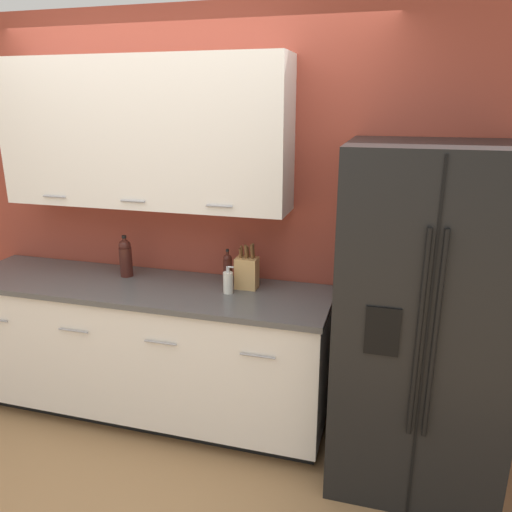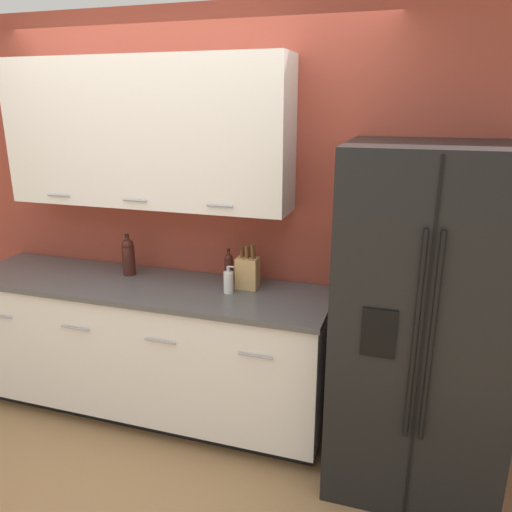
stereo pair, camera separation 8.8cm
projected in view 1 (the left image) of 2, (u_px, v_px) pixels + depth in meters
name	position (u px, v px, depth m)	size (l,w,h in m)	color
wall_back	(178.00, 195.00, 3.24)	(10.00, 0.39, 2.60)	#993D2D
counter_unit	(145.00, 349.00, 3.31)	(2.44, 0.64, 0.93)	black
refrigerator	(422.00, 320.00, 2.65)	(0.87, 0.81, 1.85)	black
knife_block	(247.00, 272.00, 3.07)	(0.13, 0.10, 0.29)	tan
wine_bottle	(126.00, 257.00, 3.28)	(0.08, 0.08, 0.28)	#3D1914
soap_dispenser	(228.00, 282.00, 3.00)	(0.07, 0.06, 0.17)	silver
oil_bottle	(228.00, 269.00, 3.13)	(0.06, 0.06, 0.23)	#3D1914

